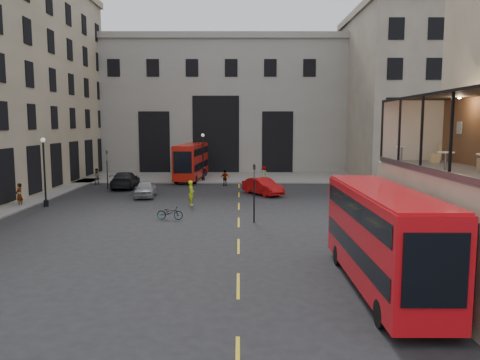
{
  "coord_description": "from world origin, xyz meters",
  "views": [
    {
      "loc": [
        -1.95,
        -17.87,
        6.36
      ],
      "look_at": [
        -1.92,
        10.2,
        3.0
      ],
      "focal_mm": 35.0,
      "sensor_mm": 36.0,
      "label": 1
    }
  ],
  "objects_px": {
    "car_a": "(145,189)",
    "cafe_table_far": "(402,152)",
    "pedestrian_c": "(225,178)",
    "cafe_table_mid": "(446,159)",
    "car_c": "(125,180)",
    "traffic_light_near": "(254,186)",
    "street_lamp_b": "(203,160)",
    "cafe_chair_d": "(435,157)",
    "pedestrian_e": "(19,195)",
    "pedestrian_a": "(97,177)",
    "cyclist": "(191,193)",
    "traffic_light_far": "(107,164)",
    "street_lamp_a": "(45,176)",
    "bus_near": "(382,233)",
    "pedestrian_b": "(204,171)",
    "bus_far": "(191,160)",
    "pedestrian_d": "(264,174)",
    "car_b": "(263,186)",
    "bicycle": "(170,213)"
  },
  "relations": [
    {
      "from": "traffic_light_near",
      "to": "street_lamp_b",
      "type": "height_order",
      "value": "street_lamp_b"
    },
    {
      "from": "traffic_light_near",
      "to": "car_a",
      "type": "bearing_deg",
      "value": 130.53
    },
    {
      "from": "cafe_table_far",
      "to": "traffic_light_far",
      "type": "bearing_deg",
      "value": 129.54
    },
    {
      "from": "bus_near",
      "to": "cafe_table_mid",
      "type": "bearing_deg",
      "value": -10.5
    },
    {
      "from": "cyclist",
      "to": "pedestrian_b",
      "type": "distance_m",
      "value": 18.26
    },
    {
      "from": "traffic_light_near",
      "to": "pedestrian_d",
      "type": "bearing_deg",
      "value": 85.36
    },
    {
      "from": "car_a",
      "to": "cafe_table_far",
      "type": "height_order",
      "value": "cafe_table_far"
    },
    {
      "from": "car_b",
      "to": "cyclist",
      "type": "xyz_separation_m",
      "value": [
        -5.91,
        -5.53,
        0.22
      ]
    },
    {
      "from": "bus_far",
      "to": "pedestrian_c",
      "type": "relative_size",
      "value": 6.42
    },
    {
      "from": "pedestrian_c",
      "to": "pedestrian_e",
      "type": "bearing_deg",
      "value": 16.03
    },
    {
      "from": "traffic_light_far",
      "to": "pedestrian_b",
      "type": "xyz_separation_m",
      "value": [
        8.87,
        8.77,
        -1.59
      ]
    },
    {
      "from": "car_a",
      "to": "bicycle",
      "type": "height_order",
      "value": "car_a"
    },
    {
      "from": "cafe_table_mid",
      "to": "bus_far",
      "type": "bearing_deg",
      "value": 109.77
    },
    {
      "from": "bus_far",
      "to": "pedestrian_e",
      "type": "height_order",
      "value": "bus_far"
    },
    {
      "from": "cyclist",
      "to": "cafe_chair_d",
      "type": "distance_m",
      "value": 20.04
    },
    {
      "from": "pedestrian_c",
      "to": "cafe_table_mid",
      "type": "bearing_deg",
      "value": 83.76
    },
    {
      "from": "pedestrian_c",
      "to": "cafe_table_mid",
      "type": "height_order",
      "value": "cafe_table_mid"
    },
    {
      "from": "traffic_light_near",
      "to": "pedestrian_b",
      "type": "relative_size",
      "value": 2.28
    },
    {
      "from": "car_c",
      "to": "cafe_table_mid",
      "type": "relative_size",
      "value": 7.47
    },
    {
      "from": "traffic_light_far",
      "to": "car_a",
      "type": "distance_m",
      "value": 7.29
    },
    {
      "from": "pedestrian_c",
      "to": "bus_far",
      "type": "bearing_deg",
      "value": -75.31
    },
    {
      "from": "street_lamp_a",
      "to": "pedestrian_b",
      "type": "bearing_deg",
      "value": 59.92
    },
    {
      "from": "pedestrian_a",
      "to": "cafe_chair_d",
      "type": "xyz_separation_m",
      "value": [
        24.04,
        -27.69,
        3.99
      ]
    },
    {
      "from": "cafe_chair_d",
      "to": "bus_far",
      "type": "bearing_deg",
      "value": 114.37
    },
    {
      "from": "street_lamp_a",
      "to": "cafe_table_mid",
      "type": "relative_size",
      "value": 7.06
    },
    {
      "from": "bus_far",
      "to": "car_c",
      "type": "relative_size",
      "value": 1.85
    },
    {
      "from": "street_lamp_b",
      "to": "car_b",
      "type": "distance_m",
      "value": 11.82
    },
    {
      "from": "traffic_light_far",
      "to": "street_lamp_a",
      "type": "xyz_separation_m",
      "value": [
        -2.0,
        -10.0,
        -0.03
      ]
    },
    {
      "from": "pedestrian_e",
      "to": "cafe_table_far",
      "type": "distance_m",
      "value": 28.75
    },
    {
      "from": "cafe_table_mid",
      "to": "bus_near",
      "type": "bearing_deg",
      "value": 169.5
    },
    {
      "from": "traffic_light_far",
      "to": "street_lamp_a",
      "type": "bearing_deg",
      "value": -101.31
    },
    {
      "from": "pedestrian_b",
      "to": "cafe_table_far",
      "type": "distance_m",
      "value": 35.67
    },
    {
      "from": "pedestrian_e",
      "to": "cafe_chair_d",
      "type": "bearing_deg",
      "value": 68.17
    },
    {
      "from": "bus_near",
      "to": "pedestrian_e",
      "type": "bearing_deg",
      "value": 140.88
    },
    {
      "from": "car_b",
      "to": "pedestrian_e",
      "type": "height_order",
      "value": "pedestrian_e"
    },
    {
      "from": "traffic_light_near",
      "to": "pedestrian_a",
      "type": "distance_m",
      "value": 25.09
    },
    {
      "from": "car_b",
      "to": "pedestrian_c",
      "type": "xyz_separation_m",
      "value": [
        -3.61,
        6.24,
        0.06
      ]
    },
    {
      "from": "cyclist",
      "to": "pedestrian_e",
      "type": "relative_size",
      "value": 1.07
    },
    {
      "from": "bus_far",
      "to": "car_b",
      "type": "relative_size",
      "value": 2.27
    },
    {
      "from": "pedestrian_b",
      "to": "pedestrian_e",
      "type": "xyz_separation_m",
      "value": [
        -12.87,
        -18.87,
        0.08
      ]
    },
    {
      "from": "traffic_light_near",
      "to": "street_lamp_a",
      "type": "distance_m",
      "value": 17.09
    },
    {
      "from": "pedestrian_b",
      "to": "pedestrian_c",
      "type": "distance_m",
      "value": 7.02
    },
    {
      "from": "bus_near",
      "to": "cafe_table_far",
      "type": "xyz_separation_m",
      "value": [
        1.9,
        3.68,
        2.9
      ]
    },
    {
      "from": "traffic_light_near",
      "to": "cafe_table_mid",
      "type": "relative_size",
      "value": 5.04
    },
    {
      "from": "pedestrian_e",
      "to": "traffic_light_near",
      "type": "bearing_deg",
      "value": 78.83
    },
    {
      "from": "traffic_light_far",
      "to": "pedestrian_c",
      "type": "relative_size",
      "value": 2.34
    },
    {
      "from": "pedestrian_a",
      "to": "pedestrian_b",
      "type": "bearing_deg",
      "value": 13.66
    },
    {
      "from": "street_lamp_b",
      "to": "cafe_chair_d",
      "type": "distance_m",
      "value": 33.19
    },
    {
      "from": "street_lamp_b",
      "to": "bicycle",
      "type": "distance_m",
      "value": 21.1
    },
    {
      "from": "bus_far",
      "to": "car_b",
      "type": "distance_m",
      "value": 13.89
    }
  ]
}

